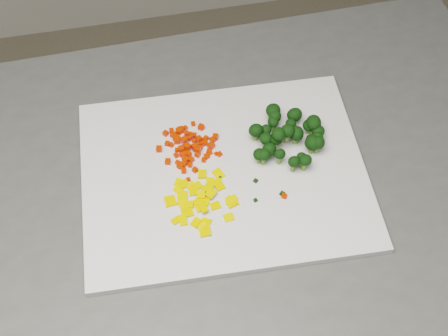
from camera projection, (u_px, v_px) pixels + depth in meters
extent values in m
cube|color=#4A4A48|center=(220.00, 313.00, 1.29)|extent=(1.02, 0.73, 0.90)
cube|color=silver|center=(224.00, 174.00, 0.93)|extent=(0.44, 0.35, 0.01)
cube|color=red|center=(212.00, 140.00, 0.96)|extent=(0.01, 0.01, 0.01)
cube|color=red|center=(179.00, 139.00, 0.96)|extent=(0.01, 0.01, 0.01)
cube|color=red|center=(184.00, 140.00, 0.95)|extent=(0.01, 0.01, 0.01)
cube|color=red|center=(204.00, 160.00, 0.94)|extent=(0.01, 0.01, 0.01)
cube|color=red|center=(171.00, 131.00, 0.97)|extent=(0.01, 0.01, 0.01)
cube|color=red|center=(185.00, 139.00, 0.95)|extent=(0.01, 0.01, 0.01)
cube|color=red|center=(176.00, 155.00, 0.94)|extent=(0.01, 0.01, 0.01)
cube|color=red|center=(159.00, 149.00, 0.95)|extent=(0.01, 0.01, 0.01)
cube|color=red|center=(177.00, 162.00, 0.94)|extent=(0.01, 0.01, 0.01)
cube|color=red|center=(184.00, 171.00, 0.93)|extent=(0.01, 0.01, 0.01)
cube|color=red|center=(186.00, 134.00, 0.96)|extent=(0.01, 0.01, 0.01)
cube|color=red|center=(181.00, 130.00, 0.97)|extent=(0.01, 0.01, 0.01)
cube|color=red|center=(201.00, 127.00, 0.97)|extent=(0.01, 0.01, 0.01)
cube|color=red|center=(196.00, 149.00, 0.94)|extent=(0.01, 0.01, 0.01)
cube|color=red|center=(199.00, 139.00, 0.95)|extent=(0.01, 0.01, 0.01)
cube|color=red|center=(189.00, 137.00, 0.96)|extent=(0.01, 0.01, 0.01)
cube|color=red|center=(203.00, 144.00, 0.95)|extent=(0.01, 0.01, 0.01)
cube|color=red|center=(193.00, 124.00, 0.98)|extent=(0.01, 0.01, 0.01)
cube|color=red|center=(173.00, 135.00, 0.96)|extent=(0.01, 0.01, 0.01)
cube|color=red|center=(191.00, 160.00, 0.94)|extent=(0.01, 0.01, 0.01)
cube|color=red|center=(198.00, 150.00, 0.94)|extent=(0.01, 0.01, 0.01)
cube|color=red|center=(207.00, 156.00, 0.94)|extent=(0.01, 0.01, 0.01)
cube|color=red|center=(183.00, 154.00, 0.94)|extent=(0.01, 0.01, 0.01)
cube|color=red|center=(195.00, 147.00, 0.94)|extent=(0.01, 0.01, 0.01)
cube|color=red|center=(185.00, 128.00, 0.97)|extent=(0.01, 0.01, 0.01)
cube|color=red|center=(200.00, 143.00, 0.95)|extent=(0.01, 0.01, 0.01)
cube|color=red|center=(181.00, 149.00, 0.94)|extent=(0.01, 0.01, 0.01)
cube|color=red|center=(166.00, 133.00, 0.97)|extent=(0.01, 0.01, 0.01)
cube|color=red|center=(178.00, 131.00, 0.97)|extent=(0.01, 0.01, 0.01)
cube|color=red|center=(180.00, 164.00, 0.93)|extent=(0.01, 0.01, 0.01)
cube|color=red|center=(206.00, 156.00, 0.94)|extent=(0.01, 0.01, 0.01)
cube|color=red|center=(184.00, 150.00, 0.95)|extent=(0.01, 0.01, 0.01)
cube|color=red|center=(206.00, 138.00, 0.96)|extent=(0.01, 0.01, 0.01)
cube|color=red|center=(195.00, 147.00, 0.94)|extent=(0.01, 0.01, 0.01)
cube|color=red|center=(184.00, 140.00, 0.95)|extent=(0.01, 0.01, 0.01)
cube|color=red|center=(204.00, 141.00, 0.96)|extent=(0.01, 0.01, 0.01)
cube|color=red|center=(190.00, 165.00, 0.93)|extent=(0.01, 0.01, 0.01)
cube|color=red|center=(168.00, 162.00, 0.94)|extent=(0.01, 0.01, 0.01)
cube|color=red|center=(206.00, 144.00, 0.96)|extent=(0.01, 0.01, 0.01)
cube|color=red|center=(202.00, 126.00, 0.98)|extent=(0.01, 0.01, 0.01)
cube|color=red|center=(171.00, 145.00, 0.95)|extent=(0.01, 0.01, 0.01)
cube|color=red|center=(194.00, 141.00, 0.96)|extent=(0.01, 0.01, 0.01)
cube|color=red|center=(215.00, 137.00, 0.96)|extent=(0.01, 0.01, 0.01)
cube|color=red|center=(202.00, 128.00, 0.97)|extent=(0.01, 0.01, 0.01)
cube|color=red|center=(188.00, 135.00, 0.96)|extent=(0.01, 0.01, 0.01)
cube|color=red|center=(210.00, 152.00, 0.95)|extent=(0.01, 0.01, 0.01)
cube|color=red|center=(189.00, 146.00, 0.94)|extent=(0.01, 0.01, 0.01)
cube|color=red|center=(181.00, 166.00, 0.93)|extent=(0.01, 0.01, 0.01)
cube|color=red|center=(167.00, 144.00, 0.96)|extent=(0.01, 0.01, 0.01)
cube|color=red|center=(184.00, 164.00, 0.93)|extent=(0.01, 0.01, 0.01)
cube|color=red|center=(211.00, 146.00, 0.95)|extent=(0.01, 0.01, 0.01)
cube|color=red|center=(194.00, 136.00, 0.96)|extent=(0.01, 0.01, 0.01)
cube|color=red|center=(176.00, 138.00, 0.96)|extent=(0.01, 0.01, 0.01)
cube|color=red|center=(187.00, 147.00, 0.94)|extent=(0.01, 0.01, 0.01)
cube|color=red|center=(186.00, 160.00, 0.94)|extent=(0.01, 0.01, 0.01)
cube|color=red|center=(190.00, 135.00, 0.96)|extent=(0.01, 0.01, 0.01)
cube|color=red|center=(177.00, 150.00, 0.95)|extent=(0.01, 0.01, 0.01)
cube|color=red|center=(209.00, 152.00, 0.95)|extent=(0.01, 0.01, 0.01)
cube|color=red|center=(183.00, 148.00, 0.95)|extent=(0.01, 0.01, 0.01)
cube|color=red|center=(187.00, 146.00, 0.94)|extent=(0.01, 0.01, 0.01)
cube|color=red|center=(188.00, 154.00, 0.94)|extent=(0.01, 0.01, 0.01)
cube|color=red|center=(177.00, 141.00, 0.96)|extent=(0.01, 0.01, 0.01)
cube|color=red|center=(198.00, 155.00, 0.94)|extent=(0.01, 0.01, 0.01)
cube|color=red|center=(195.00, 170.00, 0.93)|extent=(0.01, 0.01, 0.01)
cube|color=red|center=(200.00, 148.00, 0.95)|extent=(0.01, 0.01, 0.01)
cube|color=yellow|center=(176.00, 220.00, 0.88)|extent=(0.02, 0.01, 0.01)
cube|color=yellow|center=(213.00, 184.00, 0.91)|extent=(0.02, 0.02, 0.01)
cube|color=yellow|center=(232.00, 201.00, 0.90)|extent=(0.02, 0.02, 0.01)
cube|color=yellow|center=(194.00, 190.00, 0.91)|extent=(0.01, 0.02, 0.01)
cube|color=yellow|center=(200.00, 207.00, 0.89)|extent=(0.02, 0.02, 0.01)
cube|color=yellow|center=(183.00, 220.00, 0.88)|extent=(0.01, 0.02, 0.01)
cube|color=yellow|center=(201.00, 195.00, 0.90)|extent=(0.01, 0.01, 0.01)
cube|color=yellow|center=(196.00, 186.00, 0.91)|extent=(0.02, 0.02, 0.00)
cube|color=yellow|center=(170.00, 201.00, 0.90)|extent=(0.02, 0.02, 0.01)
cube|color=yellow|center=(199.00, 202.00, 0.90)|extent=(0.02, 0.02, 0.01)
cube|color=yellow|center=(182.00, 197.00, 0.90)|extent=(0.02, 0.02, 0.01)
cube|color=yellow|center=(202.00, 174.00, 0.92)|extent=(0.01, 0.02, 0.01)
cube|color=yellow|center=(178.00, 182.00, 0.92)|extent=(0.02, 0.02, 0.01)
cube|color=yellow|center=(187.00, 212.00, 0.89)|extent=(0.02, 0.02, 0.01)
cube|color=yellow|center=(204.00, 209.00, 0.88)|extent=(0.01, 0.02, 0.01)
cube|color=yellow|center=(229.00, 217.00, 0.88)|extent=(0.02, 0.01, 0.01)
cube|color=yellow|center=(193.00, 187.00, 0.91)|extent=(0.02, 0.02, 0.01)
cube|color=yellow|center=(219.00, 185.00, 0.91)|extent=(0.02, 0.02, 0.01)
cube|color=yellow|center=(207.00, 189.00, 0.90)|extent=(0.02, 0.02, 0.01)
cube|color=yellow|center=(210.00, 181.00, 0.92)|extent=(0.01, 0.02, 0.00)
cube|color=yellow|center=(206.00, 202.00, 0.90)|extent=(0.01, 0.02, 0.00)
cube|color=yellow|center=(183.00, 204.00, 0.90)|extent=(0.02, 0.02, 0.01)
cube|color=yellow|center=(189.00, 205.00, 0.89)|extent=(0.02, 0.01, 0.01)
cube|color=yellow|center=(184.00, 184.00, 0.91)|extent=(0.02, 0.02, 0.01)
cube|color=yellow|center=(178.00, 190.00, 0.91)|extent=(0.02, 0.02, 0.01)
cube|color=yellow|center=(205.00, 223.00, 0.88)|extent=(0.02, 0.02, 0.01)
cube|color=yellow|center=(211.00, 193.00, 0.90)|extent=(0.02, 0.02, 0.01)
cube|color=yellow|center=(232.00, 203.00, 0.90)|extent=(0.02, 0.02, 0.01)
cube|color=yellow|center=(215.00, 206.00, 0.89)|extent=(0.02, 0.01, 0.00)
cube|color=yellow|center=(203.00, 228.00, 0.87)|extent=(0.02, 0.02, 0.01)
cube|color=yellow|center=(232.00, 201.00, 0.90)|extent=(0.02, 0.02, 0.01)
cube|color=yellow|center=(196.00, 223.00, 0.88)|extent=(0.02, 0.02, 0.01)
cube|color=yellow|center=(218.00, 174.00, 0.93)|extent=(0.02, 0.02, 0.01)
cube|color=yellow|center=(205.00, 231.00, 0.87)|extent=(0.02, 0.02, 0.01)
cube|color=black|center=(220.00, 177.00, 0.92)|extent=(0.01, 0.01, 0.00)
cube|color=red|center=(188.00, 179.00, 0.92)|extent=(0.01, 0.01, 0.00)
cube|color=red|center=(284.00, 196.00, 0.90)|extent=(0.01, 0.01, 0.00)
cube|color=red|center=(179.00, 166.00, 0.93)|extent=(0.01, 0.01, 0.00)
cube|color=black|center=(282.00, 194.00, 0.90)|extent=(0.01, 0.01, 0.00)
cube|color=red|center=(219.00, 154.00, 0.94)|extent=(0.01, 0.01, 0.01)
cube|color=black|center=(256.00, 181.00, 0.92)|extent=(0.01, 0.01, 0.00)
cube|color=red|center=(216.00, 154.00, 0.95)|extent=(0.01, 0.01, 0.00)
cube|color=black|center=(256.00, 200.00, 0.90)|extent=(0.01, 0.01, 0.00)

